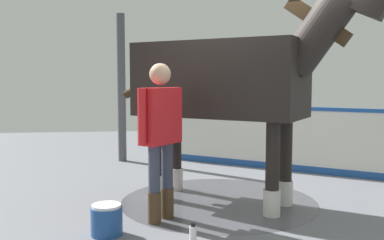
{
  "coord_description": "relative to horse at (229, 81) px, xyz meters",
  "views": [
    {
      "loc": [
        -1.34,
        -5.54,
        1.6
      ],
      "look_at": [
        -0.72,
        -0.35,
        1.11
      ],
      "focal_mm": 40.81,
      "sensor_mm": 36.0,
      "label": 1
    }
  ],
  "objects": [
    {
      "name": "wet_patch",
      "position": [
        -0.1,
        0.08,
        -1.58
      ],
      "size": [
        2.57,
        2.57,
        0.0
      ],
      "primitive_type": "cylinder",
      "color": "#4C4C54",
      "rests_on": "ground"
    },
    {
      "name": "handler",
      "position": [
        -0.9,
        -0.62,
        -0.54
      ],
      "size": [
        0.51,
        0.55,
        1.78
      ],
      "rotation": [
        0.0,
        0.0,
        2.41
      ],
      "color": "#47331E",
      "rests_on": "ground"
    },
    {
      "name": "barrier_wall",
      "position": [
        1.27,
        1.99,
        -1.05
      ],
      "size": [
        4.36,
        3.17,
        1.13
      ],
      "color": "silver",
      "rests_on": "ground"
    },
    {
      "name": "ground_plane",
      "position": [
        0.22,
        0.08,
        -1.59
      ],
      "size": [
        16.0,
        16.0,
        0.02
      ],
      "primitive_type": "cube",
      "color": "slate"
    },
    {
      "name": "wash_bucket",
      "position": [
        -1.48,
        -1.01,
        -1.42
      ],
      "size": [
        0.33,
        0.33,
        0.32
      ],
      "color": "#1E478C",
      "rests_on": "ground"
    },
    {
      "name": "bottle_spray",
      "position": [
        -1.63,
        -0.8,
        -1.47
      ],
      "size": [
        0.07,
        0.07,
        0.24
      ],
      "color": "#CC5933",
      "rests_on": "ground"
    },
    {
      "name": "bottle_shampoo",
      "position": [
        -0.62,
        -1.36,
        -1.48
      ],
      "size": [
        0.07,
        0.07,
        0.21
      ],
      "color": "white",
      "rests_on": "ground"
    },
    {
      "name": "roof_post_far",
      "position": [
        -1.48,
        3.13,
        -0.15
      ],
      "size": [
        0.16,
        0.16,
        2.86
      ],
      "primitive_type": "cylinder",
      "color": "#4C4C51",
      "rests_on": "ground"
    },
    {
      "name": "horse",
      "position": [
        0.0,
        0.0,
        0.0
      ],
      "size": [
        3.0,
        2.31,
        2.78
      ],
      "rotation": [
        0.0,
        0.0,
        -0.62
      ],
      "color": "black",
      "rests_on": "ground"
    }
  ]
}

